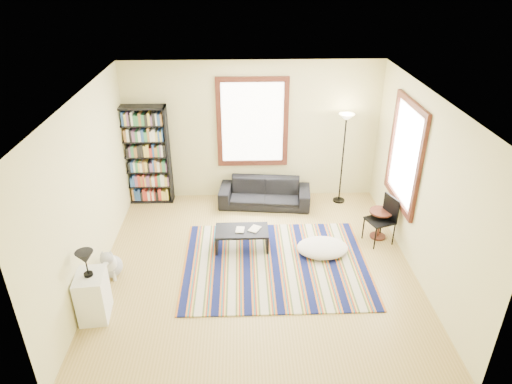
{
  "coord_description": "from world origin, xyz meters",
  "views": [
    {
      "loc": [
        -0.23,
        -6.03,
        4.52
      ],
      "look_at": [
        0.0,
        0.5,
        1.1
      ],
      "focal_mm": 32.0,
      "sensor_mm": 36.0,
      "label": 1
    }
  ],
  "objects_px": {
    "bookshelf": "(147,155)",
    "sofa": "(265,193)",
    "floor_cushion": "(322,248)",
    "folding_chair": "(380,221)",
    "white_cabinet": "(93,296)",
    "coffee_table": "(242,239)",
    "side_table": "(379,224)",
    "floor_lamp": "(343,159)",
    "dog": "(111,261)"
  },
  "relations": [
    {
      "from": "sofa",
      "to": "bookshelf",
      "type": "bearing_deg",
      "value": 179.68
    },
    {
      "from": "bookshelf",
      "to": "floor_lamp",
      "type": "height_order",
      "value": "bookshelf"
    },
    {
      "from": "white_cabinet",
      "to": "bookshelf",
      "type": "bearing_deg",
      "value": 81.21
    },
    {
      "from": "floor_cushion",
      "to": "side_table",
      "type": "relative_size",
      "value": 1.62
    },
    {
      "from": "sofa",
      "to": "floor_lamp",
      "type": "bearing_deg",
      "value": 10.05
    },
    {
      "from": "dog",
      "to": "bookshelf",
      "type": "bearing_deg",
      "value": 81.69
    },
    {
      "from": "floor_cushion",
      "to": "folding_chair",
      "type": "distance_m",
      "value": 1.13
    },
    {
      "from": "floor_cushion",
      "to": "folding_chair",
      "type": "height_order",
      "value": "folding_chair"
    },
    {
      "from": "floor_lamp",
      "to": "folding_chair",
      "type": "distance_m",
      "value": 1.64
    },
    {
      "from": "folding_chair",
      "to": "bookshelf",
      "type": "bearing_deg",
      "value": 138.92
    },
    {
      "from": "bookshelf",
      "to": "side_table",
      "type": "distance_m",
      "value": 4.62
    },
    {
      "from": "bookshelf",
      "to": "coffee_table",
      "type": "relative_size",
      "value": 2.22
    },
    {
      "from": "coffee_table",
      "to": "floor_lamp",
      "type": "bearing_deg",
      "value": 38.86
    },
    {
      "from": "folding_chair",
      "to": "dog",
      "type": "relative_size",
      "value": 1.62
    },
    {
      "from": "side_table",
      "to": "white_cabinet",
      "type": "distance_m",
      "value": 4.87
    },
    {
      "from": "sofa",
      "to": "dog",
      "type": "xyz_separation_m",
      "value": [
        -2.53,
        -2.2,
        0.0
      ]
    },
    {
      "from": "coffee_table",
      "to": "side_table",
      "type": "bearing_deg",
      "value": 5.83
    },
    {
      "from": "coffee_table",
      "to": "floor_cushion",
      "type": "relative_size",
      "value": 1.03
    },
    {
      "from": "floor_cushion",
      "to": "folding_chair",
      "type": "bearing_deg",
      "value": 17.35
    },
    {
      "from": "coffee_table",
      "to": "white_cabinet",
      "type": "height_order",
      "value": "white_cabinet"
    },
    {
      "from": "dog",
      "to": "floor_cushion",
      "type": "bearing_deg",
      "value": 4.3
    },
    {
      "from": "bookshelf",
      "to": "sofa",
      "type": "bearing_deg",
      "value": -6.64
    },
    {
      "from": "bookshelf",
      "to": "coffee_table",
      "type": "height_order",
      "value": "bookshelf"
    },
    {
      "from": "floor_cushion",
      "to": "side_table",
      "type": "distance_m",
      "value": 1.19
    },
    {
      "from": "sofa",
      "to": "floor_lamp",
      "type": "relative_size",
      "value": 0.97
    },
    {
      "from": "sofa",
      "to": "white_cabinet",
      "type": "bearing_deg",
      "value": -122.71
    },
    {
      "from": "sofa",
      "to": "white_cabinet",
      "type": "relative_size",
      "value": 2.57
    },
    {
      "from": "white_cabinet",
      "to": "floor_cushion",
      "type": "bearing_deg",
      "value": 16.84
    },
    {
      "from": "floor_lamp",
      "to": "dog",
      "type": "bearing_deg",
      "value": -150.52
    },
    {
      "from": "folding_chair",
      "to": "white_cabinet",
      "type": "bearing_deg",
      "value": -178.46
    },
    {
      "from": "floor_cushion",
      "to": "dog",
      "type": "bearing_deg",
      "value": -172.24
    },
    {
      "from": "bookshelf",
      "to": "white_cabinet",
      "type": "height_order",
      "value": "bookshelf"
    },
    {
      "from": "sofa",
      "to": "floor_cushion",
      "type": "height_order",
      "value": "sofa"
    },
    {
      "from": "coffee_table",
      "to": "floor_cushion",
      "type": "height_order",
      "value": "coffee_table"
    },
    {
      "from": "side_table",
      "to": "floor_cushion",
      "type": "bearing_deg",
      "value": -156.75
    },
    {
      "from": "floor_cushion",
      "to": "white_cabinet",
      "type": "xyz_separation_m",
      "value": [
        -3.42,
        -1.39,
        0.24
      ]
    },
    {
      "from": "sofa",
      "to": "floor_cushion",
      "type": "xyz_separation_m",
      "value": [
        0.89,
        -1.73,
        -0.15
      ]
    },
    {
      "from": "bookshelf",
      "to": "white_cabinet",
      "type": "bearing_deg",
      "value": -93.54
    },
    {
      "from": "floor_cushion",
      "to": "dog",
      "type": "xyz_separation_m",
      "value": [
        -3.42,
        -0.47,
        0.16
      ]
    },
    {
      "from": "coffee_table",
      "to": "white_cabinet",
      "type": "xyz_separation_m",
      "value": [
        -2.06,
        -1.6,
        0.17
      ]
    },
    {
      "from": "sofa",
      "to": "dog",
      "type": "height_order",
      "value": "dog"
    },
    {
      "from": "floor_lamp",
      "to": "side_table",
      "type": "bearing_deg",
      "value": -72.35
    },
    {
      "from": "bookshelf",
      "to": "white_cabinet",
      "type": "xyz_separation_m",
      "value": [
        -0.21,
        -3.39,
        -0.65
      ]
    },
    {
      "from": "sofa",
      "to": "folding_chair",
      "type": "height_order",
      "value": "folding_chair"
    },
    {
      "from": "bookshelf",
      "to": "dog",
      "type": "height_order",
      "value": "bookshelf"
    },
    {
      "from": "dog",
      "to": "side_table",
      "type": "bearing_deg",
      "value": 8.22
    },
    {
      "from": "floor_cushion",
      "to": "white_cabinet",
      "type": "height_order",
      "value": "white_cabinet"
    },
    {
      "from": "bookshelf",
      "to": "floor_lamp",
      "type": "distance_m",
      "value": 3.86
    },
    {
      "from": "floor_lamp",
      "to": "dog",
      "type": "xyz_separation_m",
      "value": [
        -4.06,
        -2.3,
        -0.66
      ]
    },
    {
      "from": "sofa",
      "to": "coffee_table",
      "type": "distance_m",
      "value": 1.59
    }
  ]
}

